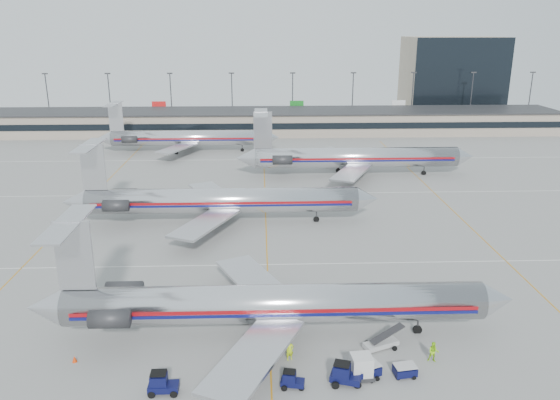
{
  "coord_description": "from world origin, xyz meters",
  "views": [
    {
      "loc": [
        -0.65,
        -51.87,
        28.08
      ],
      "look_at": [
        2.02,
        22.16,
        4.5
      ],
      "focal_mm": 35.0,
      "sensor_mm": 36.0,
      "label": 1
    }
  ],
  "objects_px": {
    "jet_second_row": "(216,200)",
    "uld_container": "(361,367)",
    "jet_foreground": "(265,303)",
    "belt_loader": "(382,343)",
    "tug_center": "(291,380)"
  },
  "relations": [
    {
      "from": "belt_loader",
      "to": "jet_foreground",
      "type": "bearing_deg",
      "value": 144.61
    },
    {
      "from": "uld_container",
      "to": "belt_loader",
      "type": "relative_size",
      "value": 0.55
    },
    {
      "from": "jet_second_row",
      "to": "uld_container",
      "type": "bearing_deg",
      "value": -68.91
    },
    {
      "from": "tug_center",
      "to": "belt_loader",
      "type": "xyz_separation_m",
      "value": [
        8.59,
        5.46,
        -0.16
      ]
    },
    {
      "from": "jet_foreground",
      "to": "belt_loader",
      "type": "relative_size",
      "value": 11.45
    },
    {
      "from": "jet_second_row",
      "to": "belt_loader",
      "type": "distance_m",
      "value": 38.46
    },
    {
      "from": "tug_center",
      "to": "belt_loader",
      "type": "height_order",
      "value": "belt_loader"
    },
    {
      "from": "jet_foreground",
      "to": "tug_center",
      "type": "relative_size",
      "value": 22.1
    },
    {
      "from": "jet_foreground",
      "to": "jet_second_row",
      "type": "height_order",
      "value": "jet_second_row"
    },
    {
      "from": "tug_center",
      "to": "jet_foreground",
      "type": "bearing_deg",
      "value": 115.17
    },
    {
      "from": "tug_center",
      "to": "uld_container",
      "type": "height_order",
      "value": "uld_container"
    },
    {
      "from": "jet_foreground",
      "to": "belt_loader",
      "type": "xyz_separation_m",
      "value": [
        10.6,
        -2.42,
        -2.91
      ]
    },
    {
      "from": "jet_foreground",
      "to": "jet_second_row",
      "type": "distance_m",
      "value": 32.43
    },
    {
      "from": "jet_second_row",
      "to": "tug_center",
      "type": "height_order",
      "value": "jet_second_row"
    },
    {
      "from": "jet_foreground",
      "to": "uld_container",
      "type": "height_order",
      "value": "jet_foreground"
    }
  ]
}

